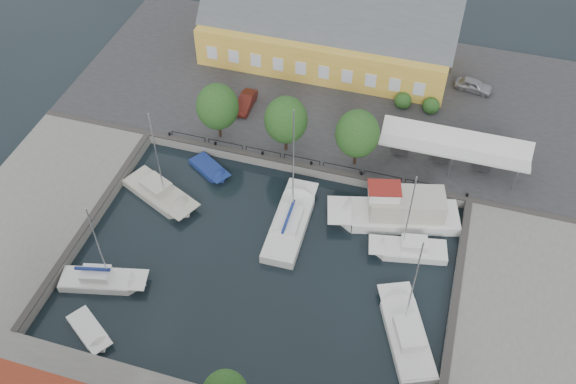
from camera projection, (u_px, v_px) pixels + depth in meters
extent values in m
plane|color=black|center=(269.00, 251.00, 56.56)|extent=(140.00, 140.00, 0.00)
cube|color=#2D2D30|center=(331.00, 92.00, 71.37)|extent=(56.00, 26.00, 1.00)
cube|color=slate|center=(35.00, 210.00, 59.19)|extent=(12.00, 24.00, 1.00)
cube|color=slate|center=(526.00, 329.00, 50.55)|extent=(12.00, 24.00, 1.00)
cube|color=#383533|center=(301.00, 165.00, 62.58)|extent=(56.00, 0.60, 0.12)
cube|color=#383533|center=(89.00, 220.00, 57.67)|extent=(0.60, 24.00, 0.12)
cube|color=#383533|center=(455.00, 307.00, 51.27)|extent=(0.60, 24.00, 0.12)
cylinder|color=black|center=(170.00, 134.00, 65.43)|extent=(0.24, 0.24, 0.40)
cylinder|color=black|center=(215.00, 144.00, 64.45)|extent=(0.24, 0.24, 0.40)
cylinder|color=black|center=(263.00, 153.00, 63.46)|extent=(0.24, 0.24, 0.40)
cylinder|color=black|center=(311.00, 163.00, 62.48)|extent=(0.24, 0.24, 0.40)
cylinder|color=black|center=(362.00, 174.00, 61.50)|extent=(0.24, 0.24, 0.40)
cylinder|color=black|center=(413.00, 184.00, 60.52)|extent=(0.24, 0.24, 0.40)
cylinder|color=black|center=(467.00, 195.00, 59.54)|extent=(0.24, 0.24, 0.40)
cube|color=gold|center=(326.00, 44.00, 73.06)|extent=(28.00, 10.00, 4.50)
cube|color=#474C51|center=(328.00, 17.00, 70.52)|extent=(28.56, 7.60, 7.60)
cube|color=gold|center=(260.00, 8.00, 79.35)|extent=(6.00, 6.00, 3.50)
cube|color=silver|center=(455.00, 144.00, 60.69)|extent=(14.00, 4.00, 0.25)
cylinder|color=silver|center=(387.00, 155.00, 61.66)|extent=(0.10, 0.10, 2.70)
cylinder|color=silver|center=(394.00, 131.00, 64.03)|extent=(0.10, 0.10, 2.70)
cylinder|color=silver|center=(450.00, 167.00, 60.48)|extent=(0.10, 0.10, 2.70)
cylinder|color=silver|center=(455.00, 143.00, 62.85)|extent=(0.10, 0.10, 2.70)
cylinder|color=silver|center=(516.00, 180.00, 59.30)|extent=(0.10, 0.10, 2.70)
cylinder|color=silver|center=(517.00, 155.00, 61.68)|extent=(0.10, 0.10, 2.70)
cylinder|color=black|center=(220.00, 129.00, 64.75)|extent=(0.30, 0.30, 2.10)
ellipsoid|color=#214619|center=(217.00, 107.00, 62.70)|extent=(4.20, 4.20, 4.83)
cylinder|color=black|center=(286.00, 142.00, 63.38)|extent=(0.30, 0.30, 2.10)
ellipsoid|color=#214619|center=(286.00, 120.00, 61.32)|extent=(4.20, 4.20, 4.83)
cylinder|color=black|center=(355.00, 156.00, 62.00)|extent=(0.30, 0.30, 2.10)
ellipsoid|color=#214619|center=(357.00, 134.00, 59.95)|extent=(4.20, 4.20, 4.83)
imported|color=#989A9F|center=(474.00, 85.00, 70.25)|extent=(4.35, 2.28, 1.41)
imported|color=#501812|center=(246.00, 102.00, 68.26)|extent=(1.53, 4.19, 1.37)
cube|color=white|center=(288.00, 231.00, 57.94)|extent=(3.20, 8.09, 1.50)
cube|color=white|center=(291.00, 217.00, 58.03)|extent=(3.12, 9.68, 0.08)
cube|color=white|center=(289.00, 220.00, 57.16)|extent=(2.12, 3.25, 0.90)
cylinder|color=silver|center=(293.00, 165.00, 54.10)|extent=(0.12, 0.12, 12.02)
cube|color=navy|center=(288.00, 216.00, 56.48)|extent=(0.32, 4.01, 0.22)
cube|color=white|center=(404.00, 219.00, 58.99)|extent=(10.34, 5.94, 1.80)
cube|color=white|center=(392.00, 212.00, 58.34)|extent=(12.19, 6.28, 0.08)
cube|color=#B9B6A7|center=(407.00, 204.00, 57.54)|extent=(7.25, 4.66, 2.20)
cube|color=white|center=(384.00, 193.00, 56.59)|extent=(3.09, 2.61, 1.20)
cube|color=maroon|center=(385.00, 188.00, 56.11)|extent=(3.35, 2.77, 0.10)
cube|color=white|center=(414.00, 252.00, 56.37)|extent=(5.91, 3.37, 1.30)
cube|color=white|center=(407.00, 247.00, 55.91)|extent=(6.98, 3.49, 0.08)
cube|color=white|center=(414.00, 244.00, 55.54)|extent=(2.49, 1.99, 0.90)
cylinder|color=silver|center=(409.00, 214.00, 52.82)|extent=(0.12, 0.12, 8.69)
cube|color=white|center=(408.00, 343.00, 50.19)|extent=(5.50, 7.77, 1.30)
cube|color=white|center=(406.00, 328.00, 50.31)|extent=(5.97, 9.05, 0.08)
cube|color=white|center=(409.00, 333.00, 49.48)|extent=(2.94, 3.43, 0.90)
cylinder|color=silver|center=(413.00, 286.00, 47.05)|extent=(0.12, 0.12, 10.09)
cube|color=#B9B6A7|center=(157.00, 193.00, 61.32)|extent=(7.18, 5.33, 1.30)
cube|color=#B9B6A7|center=(161.00, 192.00, 60.44)|extent=(8.33, 5.77, 0.08)
cube|color=#B9B6A7|center=(156.00, 186.00, 60.41)|extent=(3.20, 2.86, 0.90)
cylinder|color=silver|center=(157.00, 157.00, 56.67)|extent=(0.12, 0.12, 9.88)
cube|color=white|center=(97.00, 282.00, 54.16)|extent=(6.32, 3.56, 1.30)
cube|color=white|center=(104.00, 278.00, 53.63)|extent=(7.46, 3.74, 0.08)
cube|color=white|center=(96.00, 275.00, 53.32)|extent=(2.67, 2.05, 0.90)
cylinder|color=silver|center=(98.00, 246.00, 50.46)|extent=(0.12, 0.12, 8.76)
cube|color=navy|center=(92.00, 269.00, 52.78)|extent=(2.95, 0.89, 0.22)
cube|color=white|center=(88.00, 329.00, 51.03)|extent=(4.12, 3.56, 0.90)
cube|color=white|center=(89.00, 330.00, 50.43)|extent=(4.71, 3.91, 0.08)
cube|color=navy|center=(208.00, 168.00, 63.69)|extent=(4.21, 3.61, 0.80)
cube|color=navy|center=(210.00, 167.00, 63.13)|extent=(4.81, 3.95, 0.08)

